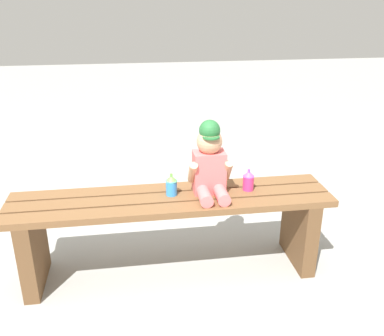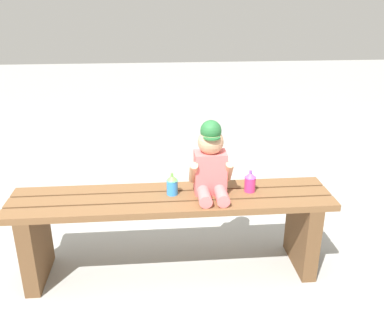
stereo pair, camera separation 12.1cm
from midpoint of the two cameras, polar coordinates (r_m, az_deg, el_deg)
name	(u,v)px [view 1 (the left image)]	position (r m, az deg, el deg)	size (l,w,h in m)	color
ground_plane	(173,270)	(2.52, -4.04, -13.58)	(16.00, 16.00, 0.00)	#999993
park_bench	(172,221)	(2.35, -4.25, -7.14)	(1.73, 0.37, 0.47)	brown
child_figure	(210,162)	(2.25, 0.87, 0.73)	(0.23, 0.27, 0.40)	#E56666
sippy_cup_left	(171,185)	(2.28, -4.31, -2.30)	(0.06, 0.06, 0.12)	#338CE5
sippy_cup_right	(248,180)	(2.34, 6.12, -1.65)	(0.06, 0.06, 0.12)	#E5337F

